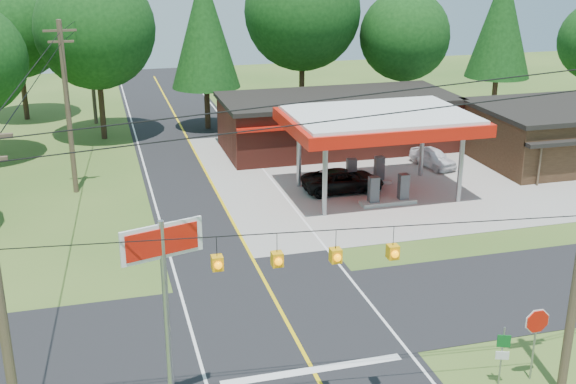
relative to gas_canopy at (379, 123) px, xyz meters
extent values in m
plane|color=#35571E|center=(-9.00, -13.00, -4.27)|extent=(120.00, 120.00, 0.00)
cube|color=black|center=(-9.00, -13.00, -4.26)|extent=(8.00, 120.00, 0.02)
cube|color=black|center=(-9.00, -13.00, -4.25)|extent=(70.00, 7.00, 0.02)
cube|color=yellow|center=(-9.00, -13.00, -4.24)|extent=(0.15, 110.00, 0.00)
cylinder|color=gray|center=(-4.00, -2.50, -2.17)|extent=(0.28, 0.28, 4.20)
cylinder|color=gray|center=(-4.00, 2.50, -2.17)|extent=(0.28, 0.28, 4.20)
cylinder|color=gray|center=(4.00, -2.50, -2.17)|extent=(0.28, 0.28, 4.20)
cylinder|color=gray|center=(4.00, 2.50, -2.17)|extent=(0.28, 0.28, 4.20)
cube|color=red|center=(0.00, 0.00, 0.08)|extent=(10.60, 7.40, 0.70)
cube|color=white|center=(0.00, 0.00, 0.48)|extent=(10.00, 7.00, 0.25)
cube|color=#9E9B93|center=(0.00, -1.80, -4.14)|extent=(3.20, 0.90, 0.22)
cube|color=#3F3F44|center=(-0.90, -1.80, -3.32)|extent=(0.55, 0.45, 1.50)
cube|color=#3F3F44|center=(0.90, -1.80, -3.32)|extent=(0.55, 0.45, 1.50)
cube|color=#9E9B93|center=(0.00, 1.80, -4.14)|extent=(3.20, 0.90, 0.22)
cube|color=#3F3F44|center=(-0.90, 1.80, -3.32)|extent=(0.55, 0.45, 1.50)
cube|color=#3F3F44|center=(0.90, 1.80, -3.32)|extent=(0.55, 0.45, 1.50)
cube|color=#5D231A|center=(1.00, 10.00, -2.52)|extent=(16.00, 7.00, 3.50)
cube|color=black|center=(1.00, 10.00, -0.62)|extent=(16.40, 7.40, 0.30)
cube|color=red|center=(1.00, 6.40, -1.57)|extent=(16.00, 0.50, 0.25)
cylinder|color=#473828|center=(-17.00, 5.00, 0.73)|extent=(0.30, 0.30, 10.00)
cube|color=#473828|center=(-17.00, 5.00, 5.13)|extent=(1.80, 0.12, 0.12)
cube|color=#473828|center=(-17.00, 5.00, 4.53)|extent=(1.40, 0.12, 0.12)
cylinder|color=#473828|center=(-15.50, 22.00, 0.48)|extent=(0.30, 0.30, 9.50)
cube|color=#EB9E0C|center=(-12.55, -18.70, 1.23)|extent=(0.32, 0.32, 0.42)
cube|color=#EB9E0C|center=(-10.85, -18.90, 1.23)|extent=(0.32, 0.32, 0.42)
cube|color=#EB9E0C|center=(-9.15, -19.10, 1.23)|extent=(0.32, 0.32, 0.42)
cube|color=#EB9E0C|center=(-7.45, -19.30, 1.23)|extent=(0.32, 0.32, 0.42)
cylinder|color=#332316|center=(-15.00, 17.00, -1.93)|extent=(0.44, 0.44, 4.68)
sphere|color=black|center=(-15.00, 17.00, 3.79)|extent=(8.58, 8.58, 8.58)
cylinder|color=#332316|center=(-7.00, 18.00, -2.11)|extent=(0.44, 0.44, 4.32)
cone|color=black|center=(-7.00, 18.00, 3.53)|extent=(5.28, 5.28, 9.00)
cylinder|color=#332316|center=(1.00, 19.00, -1.75)|extent=(0.44, 0.44, 5.04)
sphere|color=black|center=(1.00, 19.00, 4.41)|extent=(9.24, 9.24, 9.24)
cylinder|color=#332316|center=(9.00, 17.00, -2.29)|extent=(0.44, 0.44, 3.96)
sphere|color=black|center=(9.00, 17.00, 2.55)|extent=(7.26, 7.26, 7.26)
cylinder|color=#332316|center=(17.00, 16.00, -2.11)|extent=(0.44, 0.44, 4.32)
cone|color=black|center=(17.00, 16.00, 3.53)|extent=(5.28, 5.28, 9.00)
cylinder|color=#332316|center=(-21.00, 25.00, -2.11)|extent=(0.44, 0.44, 4.32)
sphere|color=black|center=(-21.00, 25.00, 3.17)|extent=(7.92, 7.92, 7.92)
imported|color=black|center=(-1.74, 0.91, -3.59)|extent=(4.95, 4.95, 1.35)
imported|color=white|center=(5.57, 4.00, -3.64)|extent=(4.33, 4.33, 1.25)
cylinder|color=gray|center=(-14.00, -18.00, -0.93)|extent=(0.18, 0.18, 6.66)
cube|color=white|center=(-14.00, -18.00, 1.77)|extent=(2.40, 0.78, 1.05)
cube|color=red|center=(-14.00, -18.05, 1.77)|extent=(2.11, 0.67, 0.81)
cylinder|color=gray|center=(-2.00, -19.00, -3.01)|extent=(0.07, 0.07, 2.52)
cylinder|color=gray|center=(-3.20, -19.00, -3.18)|extent=(0.06, 0.06, 2.17)
cube|color=#0C591E|center=(-3.20, -19.04, -2.59)|extent=(0.43, 0.18, 0.44)
cube|color=white|center=(-3.20, -19.04, -3.14)|extent=(0.43, 0.18, 0.30)
camera|label=1|loc=(-15.51, -37.15, 9.90)|focal=45.00mm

